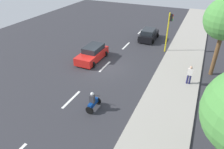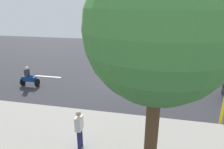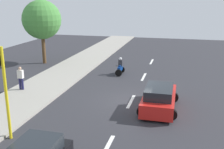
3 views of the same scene
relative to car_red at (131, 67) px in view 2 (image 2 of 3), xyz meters
The scene contains 9 objects.
ground_plane 2.20m from the car_red, 24.52° to the right, with size 40.00×60.00×0.10m, color #2D2D33.
sidewalk 8.94m from the car_red, ahead, with size 4.00×60.00×0.15m, color #9E998E.
lane_stripe_north 7.14m from the car_red, 74.71° to the right, with size 0.20×2.40×0.01m, color white.
lane_stripe_mid 2.18m from the car_red, 24.52° to the right, with size 0.20×2.40×0.01m, color white.
lane_stripe_south 5.52m from the car_red, 69.99° to the left, with size 0.20×2.40×0.01m, color white.
car_red is the anchor object (origin of this frame).
motorcycle 8.20m from the car_red, 60.65° to the right, with size 0.60×1.30×1.53m.
pedestrian_near_signal 9.99m from the car_red, ahead, with size 0.40×0.24×1.69m.
street_tree_north 12.69m from the car_red, ahead, with size 3.54×3.54×7.04m.
Camera 2 is at (14.58, 2.68, 5.79)m, focal length 32.15 mm.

